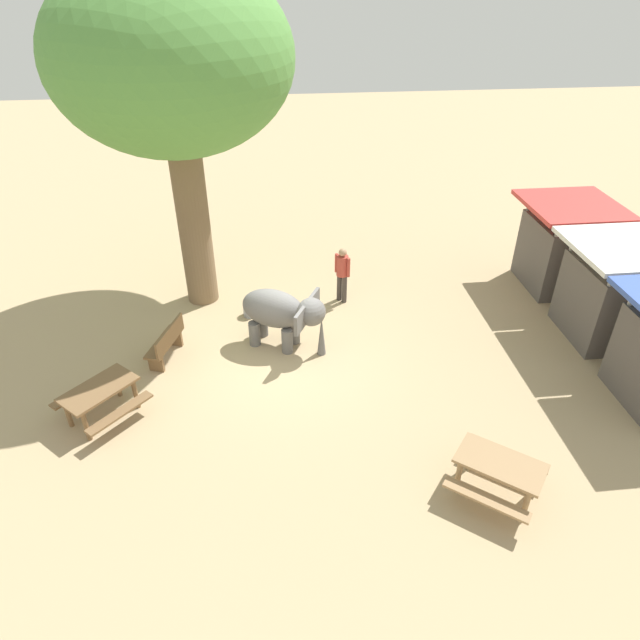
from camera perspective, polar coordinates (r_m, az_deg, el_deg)
The scene contains 10 objects.
ground_plane at distance 13.68m, azimuth -3.59°, elevation -3.67°, with size 60.00×60.00×0.00m, color tan.
elephant at distance 13.51m, azimuth -3.91°, elevation 0.78°, with size 1.79×2.13×1.51m.
person_handler at distance 15.33m, azimuth 2.28°, elevation 5.02°, with size 0.39×0.38×1.62m.
shade_tree_main at distance 14.16m, azimuth -14.85°, elevation 24.16°, with size 6.04×5.54×8.42m.
wooden_bench at distance 13.80m, azimuth -15.37°, elevation -2.17°, with size 1.45×0.82×0.88m.
picnic_table_near at distance 10.70m, azimuth 17.79°, elevation -14.35°, with size 2.09×2.10×0.78m.
picnic_table_far at distance 12.49m, azimuth -21.53°, elevation -7.15°, with size 2.11×2.11×0.78m.
market_stall_red at distance 17.48m, azimuth 23.44°, elevation 6.61°, with size 2.50×2.50×2.52m.
market_stall_white at distance 15.54m, azimuth 27.55°, elevation 2.17°, with size 2.50×2.50×2.52m.
feed_bucket at distance 15.17m, azimuth -7.16°, elevation 0.99°, with size 0.36×0.36×0.32m, color gray.
Camera 1 is at (10.91, -0.30, 8.24)m, focal length 31.36 mm.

